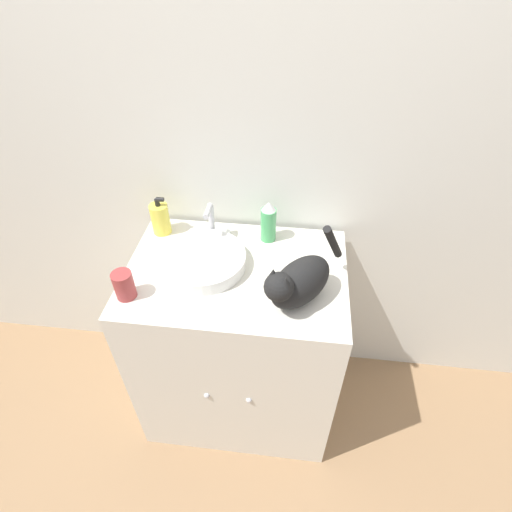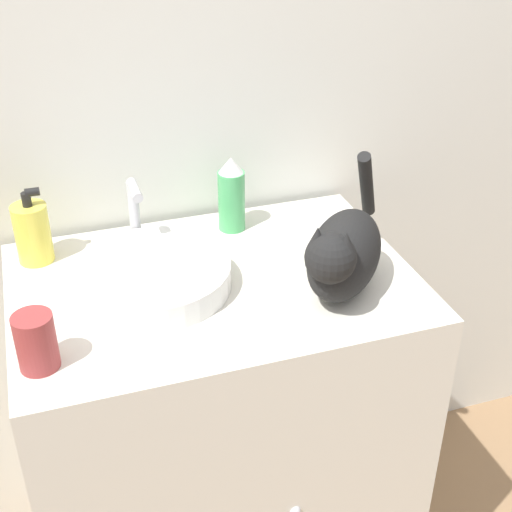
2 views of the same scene
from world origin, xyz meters
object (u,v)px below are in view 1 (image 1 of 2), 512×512
at_px(cat, 298,282).
at_px(spray_bottle, 268,222).
at_px(soap_bottle, 160,218).
at_px(cup, 124,285).

relative_size(cat, spray_bottle, 1.85).
bearing_deg(cat, soap_bottle, -79.74).
bearing_deg(cup, cat, 4.76).
height_order(cat, soap_bottle, cat).
bearing_deg(cup, spray_bottle, 39.21).
xyz_separation_m(cat, spray_bottle, (-0.13, 0.33, -0.01)).
bearing_deg(spray_bottle, cat, -68.13).
height_order(cat, spray_bottle, cat).
distance_m(cat, soap_bottle, 0.66).
distance_m(cat, spray_bottle, 0.35).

